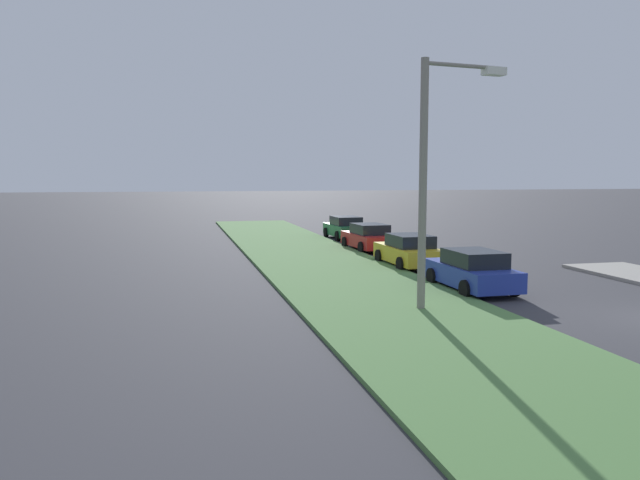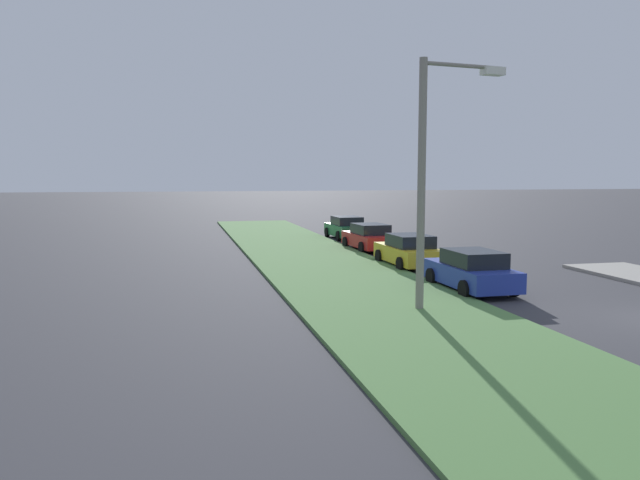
% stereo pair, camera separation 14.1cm
% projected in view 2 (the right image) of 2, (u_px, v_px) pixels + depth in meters
% --- Properties ---
extents(grass_median, '(60.00, 6.00, 0.12)m').
position_uv_depth(grass_median, '(339.00, 275.00, 24.96)').
color(grass_median, '#517F42').
rests_on(grass_median, ground).
extents(parked_car_blue, '(4.31, 2.04, 1.47)m').
position_uv_depth(parked_car_blue, '(471.00, 271.00, 21.74)').
color(parked_car_blue, '#23389E').
rests_on(parked_car_blue, ground).
extents(parked_car_yellow, '(4.33, 2.08, 1.47)m').
position_uv_depth(parked_car_yellow, '(409.00, 251.00, 27.52)').
color(parked_car_yellow, gold).
rests_on(parked_car_yellow, ground).
extents(parked_car_red, '(4.39, 2.19, 1.47)m').
position_uv_depth(parked_car_red, '(369.00, 237.00, 33.58)').
color(parked_car_red, red).
rests_on(parked_car_red, ground).
extents(parked_car_green, '(4.34, 2.10, 1.47)m').
position_uv_depth(parked_car_green, '(346.00, 228.00, 39.73)').
color(parked_car_green, '#1E6B38').
rests_on(parked_car_green, ground).
extents(streetlight, '(0.65, 2.87, 7.50)m').
position_uv_depth(streetlight, '(432.00, 166.00, 18.08)').
color(streetlight, gray).
rests_on(streetlight, ground).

